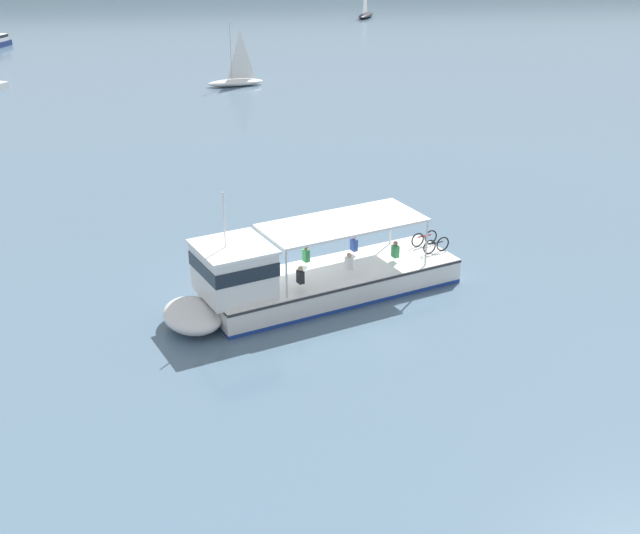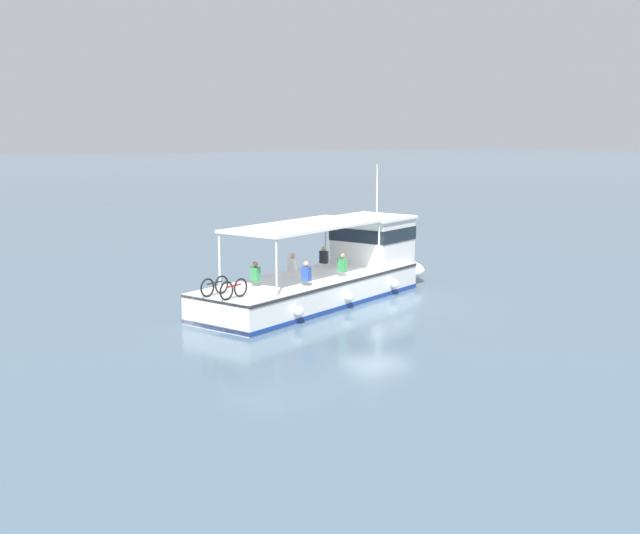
% 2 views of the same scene
% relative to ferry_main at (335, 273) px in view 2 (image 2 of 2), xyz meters
% --- Properties ---
extents(ground_plane, '(400.00, 400.00, 0.00)m').
position_rel_ferry_main_xyz_m(ground_plane, '(-0.66, 1.89, -1.02)').
color(ground_plane, slate).
extents(ferry_main, '(12.97, 7.40, 5.32)m').
position_rel_ferry_main_xyz_m(ferry_main, '(0.00, 0.00, 0.00)').
color(ferry_main, white).
rests_on(ferry_main, ground).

